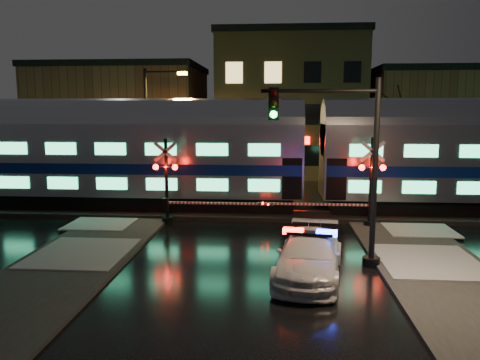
% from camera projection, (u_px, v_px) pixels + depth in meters
% --- Properties ---
extents(ground, '(120.00, 120.00, 0.00)m').
position_uv_depth(ground, '(254.00, 238.00, 20.43)').
color(ground, black).
rests_on(ground, ground).
extents(ballast, '(90.00, 4.20, 0.24)m').
position_uv_depth(ballast, '(259.00, 211.00, 25.34)').
color(ballast, black).
rests_on(ballast, ground).
extents(sidewalk_left, '(4.00, 20.00, 0.12)m').
position_uv_depth(sidewalk_left, '(43.00, 283.00, 15.00)').
color(sidewalk_left, '#2D2D2D').
rests_on(sidewalk_left, ground).
extents(sidewalk_right, '(4.00, 20.00, 0.12)m').
position_uv_depth(sidewalk_right, '(461.00, 295.00, 14.00)').
color(sidewalk_right, '#2D2D2D').
rests_on(sidewalk_right, ground).
extents(building_left, '(14.00, 10.00, 9.00)m').
position_uv_depth(building_left, '(123.00, 122.00, 42.44)').
color(building_left, brown).
rests_on(building_left, ground).
extents(building_mid, '(12.00, 11.00, 11.50)m').
position_uv_depth(building_mid, '(289.00, 108.00, 41.60)').
color(building_mid, brown).
rests_on(building_mid, ground).
extents(building_right, '(12.00, 10.00, 8.50)m').
position_uv_depth(building_right, '(440.00, 125.00, 40.33)').
color(building_right, brown).
rests_on(building_right, ground).
extents(train, '(51.00, 3.12, 5.92)m').
position_uv_depth(train, '(312.00, 152.00, 24.63)').
color(train, black).
rests_on(train, ballast).
extents(police_car, '(2.82, 5.33, 1.64)m').
position_uv_depth(police_car, '(309.00, 256.00, 15.62)').
color(police_car, silver).
rests_on(police_car, ground).
extents(crossing_signal_right, '(6.07, 0.67, 4.30)m').
position_uv_depth(crossing_signal_right, '(363.00, 191.00, 22.05)').
color(crossing_signal_right, black).
rests_on(crossing_signal_right, ground).
extents(crossing_signal_left, '(5.92, 0.66, 4.19)m').
position_uv_depth(crossing_signal_left, '(173.00, 189.00, 22.75)').
color(crossing_signal_left, black).
rests_on(crossing_signal_left, ground).
extents(traffic_light, '(4.30, 0.74, 6.66)m').
position_uv_depth(traffic_light, '(345.00, 169.00, 16.31)').
color(traffic_light, black).
rests_on(traffic_light, ground).
extents(streetlight, '(2.70, 0.28, 8.07)m').
position_uv_depth(streetlight, '(151.00, 125.00, 29.13)').
color(streetlight, black).
rests_on(streetlight, ground).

